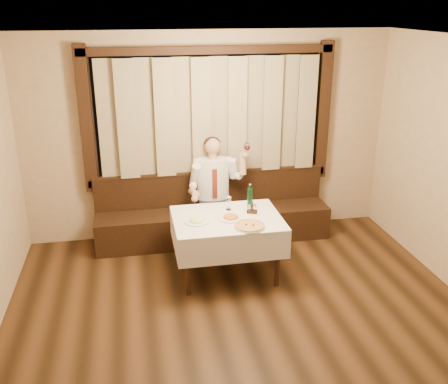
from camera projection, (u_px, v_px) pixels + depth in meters
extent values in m
cube|color=black|center=(263.00, 367.00, 4.56)|extent=(5.00, 6.00, 0.01)
cube|color=silver|center=(274.00, 50.00, 3.56)|extent=(5.00, 6.00, 0.01)
cube|color=tan|center=(209.00, 137.00, 6.81)|extent=(5.00, 0.01, 2.80)
cube|color=black|center=(209.00, 115.00, 6.69)|extent=(3.00, 0.02, 1.60)
cube|color=orange|center=(158.00, 140.00, 6.66)|extent=(0.50, 0.01, 0.40)
cube|color=black|center=(210.00, 176.00, 6.96)|extent=(3.30, 0.12, 0.10)
cube|color=black|center=(209.00, 50.00, 6.35)|extent=(3.30, 0.12, 0.10)
cube|color=black|center=(86.00, 121.00, 6.37)|extent=(0.16, 0.12, 1.90)
cube|color=black|center=(323.00, 111.00, 6.93)|extent=(0.16, 0.12, 1.90)
cube|color=#817153|center=(210.00, 117.00, 6.60)|extent=(2.90, 0.08, 1.55)
cube|color=black|center=(214.00, 224.00, 6.94)|extent=(3.20, 0.60, 0.45)
cube|color=black|center=(210.00, 188.00, 7.00)|extent=(3.20, 0.12, 0.45)
cube|color=black|center=(210.00, 172.00, 6.91)|extent=(3.20, 0.14, 0.04)
cylinder|color=black|center=(188.00, 267.00, 5.56)|extent=(0.06, 0.06, 0.71)
cylinder|color=black|center=(278.00, 258.00, 5.74)|extent=(0.06, 0.06, 0.71)
cylinder|color=black|center=(181.00, 238.00, 6.24)|extent=(0.06, 0.06, 0.71)
cylinder|color=black|center=(261.00, 231.00, 6.42)|extent=(0.06, 0.06, 0.71)
cube|color=black|center=(227.00, 219.00, 5.86)|extent=(1.20, 0.90, 0.04)
cube|color=silver|center=(227.00, 218.00, 5.85)|extent=(1.26, 0.96, 0.01)
cube|color=silver|center=(236.00, 249.00, 5.47)|extent=(1.26, 0.01, 0.35)
cube|color=silver|center=(220.00, 215.00, 6.35)|extent=(1.26, 0.01, 0.35)
cube|color=silver|center=(174.00, 235.00, 5.80)|extent=(0.01, 0.96, 0.35)
cube|color=silver|center=(278.00, 227.00, 6.02)|extent=(0.01, 0.96, 0.35)
cylinder|color=white|center=(249.00, 227.00, 5.59)|extent=(0.36, 0.36, 0.01)
cylinder|color=#C3571D|center=(249.00, 226.00, 5.59)|extent=(0.33, 0.33, 0.01)
torus|color=#BA9047|center=(249.00, 226.00, 5.59)|extent=(0.34, 0.34, 0.03)
sphere|color=black|center=(246.00, 224.00, 5.60)|extent=(0.02, 0.02, 0.02)
sphere|color=black|center=(253.00, 225.00, 5.58)|extent=(0.02, 0.02, 0.02)
cylinder|color=white|center=(231.00, 218.00, 5.81)|extent=(0.29, 0.29, 0.02)
ellipsoid|color=#C65E1F|center=(231.00, 214.00, 5.79)|extent=(0.18, 0.18, 0.08)
cylinder|color=white|center=(197.00, 221.00, 5.72)|extent=(0.29, 0.29, 0.02)
ellipsoid|color=beige|center=(197.00, 217.00, 5.70)|extent=(0.18, 0.18, 0.08)
cylinder|color=#0F4720|center=(250.00, 198.00, 6.10)|extent=(0.07, 0.07, 0.25)
cylinder|color=#0F4720|center=(250.00, 187.00, 6.05)|extent=(0.03, 0.03, 0.06)
cylinder|color=silver|center=(250.00, 184.00, 6.03)|extent=(0.03, 0.03, 0.01)
cylinder|color=white|center=(229.00, 210.00, 6.06)|extent=(0.06, 0.06, 0.01)
cylinder|color=white|center=(229.00, 206.00, 6.04)|extent=(0.01, 0.01, 0.10)
ellipsoid|color=white|center=(229.00, 199.00, 6.01)|extent=(0.07, 0.07, 0.08)
cube|color=black|center=(252.00, 212.00, 5.96)|extent=(0.14, 0.10, 0.04)
cube|color=black|center=(252.00, 206.00, 5.94)|extent=(0.04, 0.06, 0.09)
cylinder|color=white|center=(249.00, 208.00, 5.95)|extent=(0.03, 0.03, 0.07)
cylinder|color=silver|center=(249.00, 205.00, 5.94)|extent=(0.03, 0.03, 0.01)
cylinder|color=white|center=(255.00, 208.00, 5.94)|extent=(0.03, 0.03, 0.07)
cylinder|color=silver|center=(255.00, 205.00, 5.92)|extent=(0.03, 0.03, 0.01)
cube|color=black|center=(215.00, 207.00, 6.72)|extent=(0.41, 0.46, 0.16)
cube|color=black|center=(210.00, 236.00, 6.60)|extent=(0.11, 0.12, 0.45)
cube|color=black|center=(227.00, 234.00, 6.64)|extent=(0.11, 0.12, 0.45)
ellipsoid|color=white|center=(213.00, 178.00, 6.73)|extent=(0.43, 0.27, 0.56)
cube|color=maroon|center=(215.00, 184.00, 6.61)|extent=(0.07, 0.01, 0.41)
cylinder|color=tan|center=(213.00, 156.00, 6.62)|extent=(0.10, 0.10, 0.08)
sphere|color=tan|center=(213.00, 146.00, 6.57)|extent=(0.22, 0.22, 0.22)
ellipsoid|color=black|center=(212.00, 143.00, 6.59)|extent=(0.22, 0.22, 0.17)
sphere|color=white|center=(198.00, 163.00, 6.61)|extent=(0.13, 0.13, 0.13)
sphere|color=white|center=(228.00, 162.00, 6.69)|extent=(0.13, 0.13, 0.13)
sphere|color=tan|center=(195.00, 199.00, 6.33)|extent=(0.09, 0.09, 0.09)
sphere|color=tan|center=(246.00, 155.00, 6.51)|extent=(0.10, 0.10, 0.10)
cylinder|color=white|center=(247.00, 152.00, 6.47)|extent=(0.01, 0.01, 0.11)
ellipsoid|color=white|center=(247.00, 146.00, 6.44)|extent=(0.09, 0.09, 0.11)
ellipsoid|color=#4C070F|center=(247.00, 147.00, 6.45)|extent=(0.07, 0.07, 0.06)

